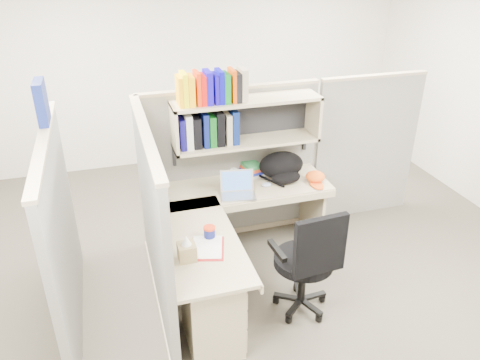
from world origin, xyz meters
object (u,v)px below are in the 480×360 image
object	(u,v)px
laptop	(238,186)
task_chair	(305,277)
snack_canister	(209,232)
desk	(222,271)
backpack	(283,167)

from	to	relation	value
laptop	task_chair	size ratio (longest dim) A/B	0.30
snack_canister	desk	bearing A→B (deg)	-51.43
desk	laptop	size ratio (longest dim) A/B	5.57
backpack	task_chair	size ratio (longest dim) A/B	0.43
laptop	snack_canister	world-z (taller)	laptop
desk	task_chair	distance (m)	0.69
desk	task_chair	xyz separation A→B (m)	(0.66, -0.18, -0.07)
laptop	backpack	world-z (taller)	backpack
laptop	backpack	distance (m)	0.56
desk	laptop	xyz separation A→B (m)	(0.33, 0.68, 0.40)
laptop	backpack	xyz separation A→B (m)	(0.53, 0.20, 0.02)
laptop	task_chair	bearing A→B (deg)	-59.32
laptop	snack_canister	bearing A→B (deg)	-115.47
backpack	task_chair	world-z (taller)	task_chair
laptop	backpack	size ratio (longest dim) A/B	0.69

